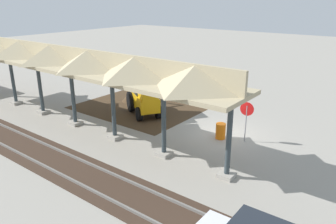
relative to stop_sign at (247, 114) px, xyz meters
name	(u,v)px	position (x,y,z in m)	size (l,w,h in m)	color
ground_plane	(225,134)	(1.33, -0.22, -1.65)	(120.00, 120.00, 0.00)	gray
dirt_work_zone	(140,107)	(8.76, -1.01, -1.64)	(8.60, 7.00, 0.01)	#42301E
platform_canopy	(69,59)	(9.63, 4.08, 2.52)	(22.52, 3.20, 4.90)	#9E998E
rail_tracks	(130,196)	(1.33, 7.81, -1.62)	(60.00, 2.58, 0.15)	slate
stop_sign	(247,114)	(0.00, 0.00, 0.00)	(0.76, 0.11, 2.29)	gray
backhoe	(143,96)	(7.59, -0.13, -0.39)	(5.02, 3.83, 2.82)	orange
dirt_mound	(136,101)	(10.06, -1.99, -1.65)	(4.27, 4.27, 2.18)	#42301E
traffic_barrel	(221,131)	(1.27, 0.45, -1.20)	(0.56, 0.56, 0.90)	orange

